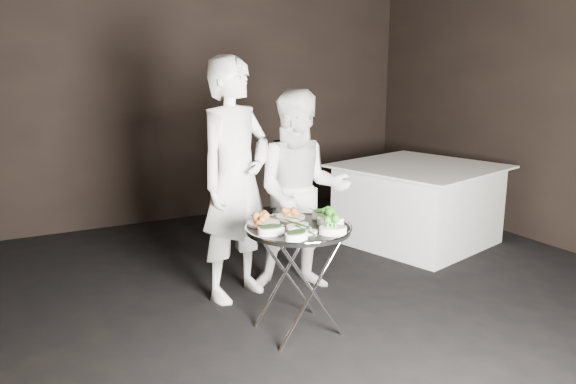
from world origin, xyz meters
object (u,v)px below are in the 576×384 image
dining_table (418,204)px  serving_tray (299,228)px  waiter_right (301,192)px  waiter_left (235,180)px  tray_stand (298,275)px

dining_table → serving_tray: bearing=-150.0°
serving_tray → waiter_right: size_ratio=0.44×
waiter_left → dining_table: (2.17, 0.41, -0.53)m
waiter_left → serving_tray: bearing=-102.7°
waiter_left → dining_table: 2.27m
serving_tray → waiter_left: (-0.13, 0.77, 0.20)m
serving_tray → waiter_right: (0.40, 0.68, 0.07)m
tray_stand → serving_tray: (0.00, 0.00, 0.33)m
serving_tray → dining_table: size_ratio=0.51×
serving_tray → dining_table: dining_table is taller
waiter_right → dining_table: waiter_right is taller
tray_stand → waiter_left: (-0.13, 0.77, 0.52)m
tray_stand → waiter_right: waiter_right is taller
waiter_left → tray_stand: bearing=-102.7°
tray_stand → waiter_left: bearing=99.2°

